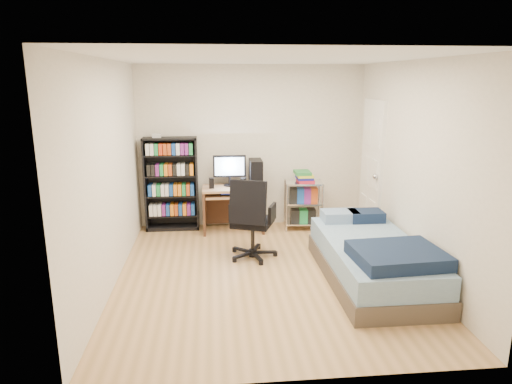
{
  "coord_description": "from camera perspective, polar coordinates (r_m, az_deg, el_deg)",
  "views": [
    {
      "loc": [
        -0.61,
        -5.05,
        2.29
      ],
      "look_at": [
        -0.08,
        0.4,
        0.92
      ],
      "focal_mm": 32.0,
      "sensor_mm": 36.0,
      "label": 1
    }
  ],
  "objects": [
    {
      "name": "media_shelf",
      "position": [
        7.09,
        -10.54,
        1.12
      ],
      "size": [
        0.81,
        0.27,
        1.49
      ],
      "color": "black",
      "rests_on": "room"
    },
    {
      "name": "door",
      "position": [
        6.93,
        14.25,
        2.86
      ],
      "size": [
        0.12,
        0.8,
        2.0
      ],
      "color": "white",
      "rests_on": "room"
    },
    {
      "name": "bed",
      "position": [
        5.49,
        14.41,
        -8.12
      ],
      "size": [
        1.04,
        2.09,
        0.59
      ],
      "color": "#4F433B",
      "rests_on": "room"
    },
    {
      "name": "wire_cart",
      "position": [
        7.07,
        5.97,
        0.13
      ],
      "size": [
        0.6,
        0.46,
        0.92
      ],
      "rotation": [
        0.0,
        0.0,
        -0.09
      ],
      "color": "silver",
      "rests_on": "room"
    },
    {
      "name": "room",
      "position": [
        5.19,
        1.3,
        2.46
      ],
      "size": [
        3.58,
        4.08,
        2.58
      ],
      "color": "tan",
      "rests_on": "ground"
    },
    {
      "name": "office_chair",
      "position": [
        5.93,
        -0.53,
        -5.14
      ],
      "size": [
        0.82,
        0.82,
        1.08
      ],
      "rotation": [
        0.0,
        0.0,
        -0.36
      ],
      "color": "black",
      "rests_on": "room"
    },
    {
      "name": "computer_desk",
      "position": [
        6.97,
        -2.14,
        0.21
      ],
      "size": [
        0.92,
        0.53,
        1.16
      ],
      "color": "#9F7852",
      "rests_on": "room"
    }
  ]
}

